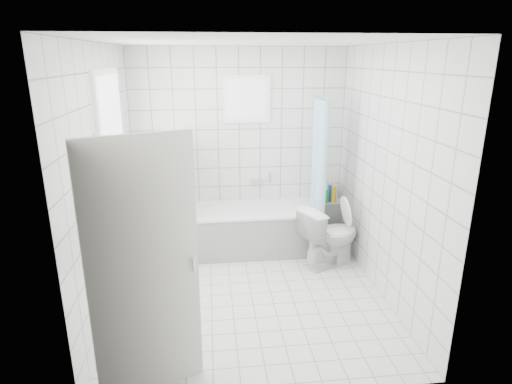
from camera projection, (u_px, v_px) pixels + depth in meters
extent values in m
plane|color=white|center=(251.00, 293.00, 4.67)|extent=(3.00, 3.00, 0.00)
plane|color=white|center=(250.00, 42.00, 3.89)|extent=(3.00, 3.00, 0.00)
cube|color=white|center=(240.00, 149.00, 5.70)|extent=(2.80, 0.02, 2.60)
cube|color=white|center=(273.00, 240.00, 2.86)|extent=(2.80, 0.02, 2.60)
cube|color=white|center=(107.00, 183.00, 4.13)|extent=(0.02, 3.00, 2.60)
cube|color=white|center=(385.00, 175.00, 4.43)|extent=(0.02, 3.00, 2.60)
cube|color=white|center=(115.00, 147.00, 4.33)|extent=(0.01, 0.90, 1.40)
cube|color=white|center=(247.00, 99.00, 5.47)|extent=(0.50, 0.01, 0.50)
cube|color=white|center=(126.00, 215.00, 4.56)|extent=(0.18, 1.02, 0.08)
cube|color=silver|center=(145.00, 274.00, 3.03)|extent=(0.75, 0.36, 2.00)
cube|color=white|center=(252.00, 230.00, 5.67)|extent=(1.75, 0.75, 0.55)
cube|color=white|center=(252.00, 210.00, 5.58)|extent=(1.77, 0.77, 0.03)
cube|color=white|center=(177.00, 200.00, 5.38)|extent=(0.15, 0.85, 1.50)
cube|color=white|center=(327.00, 220.00, 6.02)|extent=(0.40, 0.24, 0.55)
imported|color=white|center=(330.00, 236.00, 5.22)|extent=(0.86, 0.69, 0.77)
cylinder|color=silver|center=(319.00, 97.00, 5.21)|extent=(0.02, 0.80, 0.02)
cube|color=silver|center=(257.00, 181.00, 5.82)|extent=(0.18, 0.06, 0.06)
imported|color=#C864A2|center=(130.00, 194.00, 4.80)|extent=(0.12, 0.12, 0.18)
imported|color=#30D0DC|center=(122.00, 210.00, 4.33)|extent=(0.08, 0.08, 0.17)
imported|color=white|center=(127.00, 194.00, 4.60)|extent=(0.14, 0.14, 0.32)
imported|color=#F86092|center=(118.00, 210.00, 4.13)|extent=(0.13, 0.13, 0.30)
imported|color=white|center=(125.00, 205.00, 4.46)|extent=(0.15, 0.15, 0.19)
cylinder|color=#164AB7|center=(330.00, 193.00, 5.91)|extent=(0.06, 0.06, 0.24)
cylinder|color=red|center=(326.00, 193.00, 5.94)|extent=(0.06, 0.06, 0.21)
cylinder|color=yellow|center=(334.00, 194.00, 5.85)|extent=(0.06, 0.06, 0.24)
cylinder|color=green|center=(326.00, 196.00, 5.84)|extent=(0.06, 0.06, 0.20)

